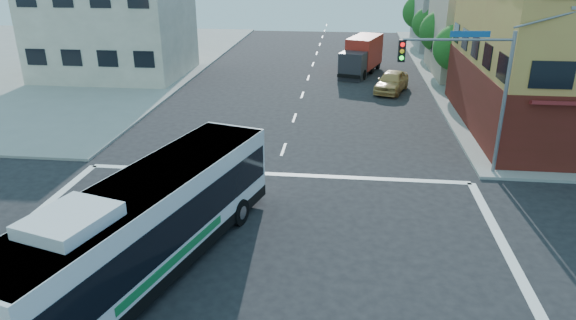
# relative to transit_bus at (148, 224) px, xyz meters

# --- Properties ---
(ground) EXTENTS (120.00, 120.00, 0.00)m
(ground) POSITION_rel_transit_bus_xyz_m (3.04, -0.73, -1.84)
(ground) COLOR black
(ground) RESTS_ON ground
(building_east_near) EXTENTS (12.06, 10.06, 9.00)m
(building_east_near) POSITION_rel_transit_bus_xyz_m (20.02, 33.25, 2.67)
(building_east_near) COLOR tan
(building_east_near) RESTS_ON ground
(building_east_far) EXTENTS (12.06, 10.06, 10.00)m
(building_east_far) POSITION_rel_transit_bus_xyz_m (20.02, 47.25, 3.17)
(building_east_far) COLOR gray
(building_east_far) RESTS_ON ground
(building_west) EXTENTS (12.06, 10.06, 8.00)m
(building_west) POSITION_rel_transit_bus_xyz_m (-13.98, 29.25, 2.17)
(building_west) COLOR beige
(building_west) RESTS_ON ground
(signal_mast_ne) EXTENTS (7.91, 1.13, 8.07)m
(signal_mast_ne) POSITION_rel_transit_bus_xyz_m (12.12, 9.89, 3.14)
(signal_mast_ne) COLOR gray
(signal_mast_ne) RESTS_ON ground
(street_tree_a) EXTENTS (3.60, 3.60, 5.53)m
(street_tree_a) POSITION_rel_transit_bus_xyz_m (14.95, 27.19, 1.75)
(street_tree_a) COLOR #382014
(street_tree_a) RESTS_ON ground
(street_tree_b) EXTENTS (3.80, 3.80, 5.79)m
(street_tree_b) POSITION_rel_transit_bus_xyz_m (14.95, 35.19, 1.91)
(street_tree_b) COLOR #382014
(street_tree_b) RESTS_ON ground
(street_tree_c) EXTENTS (3.40, 3.40, 5.29)m
(street_tree_c) POSITION_rel_transit_bus_xyz_m (14.94, 43.19, 1.62)
(street_tree_c) COLOR #382014
(street_tree_c) RESTS_ON ground
(street_tree_d) EXTENTS (4.00, 4.00, 6.03)m
(street_tree_d) POSITION_rel_transit_bus_xyz_m (14.95, 51.19, 2.04)
(street_tree_d) COLOR #382014
(street_tree_d) RESTS_ON ground
(transit_bus) EXTENTS (6.08, 12.94, 3.76)m
(transit_bus) POSITION_rel_transit_bus_xyz_m (0.00, 0.00, 0.00)
(transit_bus) COLOR black
(transit_bus) RESTS_ON ground
(box_truck) EXTENTS (4.12, 7.48, 3.23)m
(box_truck) POSITION_rel_transit_bus_xyz_m (7.67, 32.54, -0.27)
(box_truck) COLOR #26272C
(box_truck) RESTS_ON ground
(parked_car) EXTENTS (3.36, 5.23, 1.66)m
(parked_car) POSITION_rel_transit_bus_xyz_m (9.97, 26.10, -1.01)
(parked_car) COLOR tan
(parked_car) RESTS_ON ground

